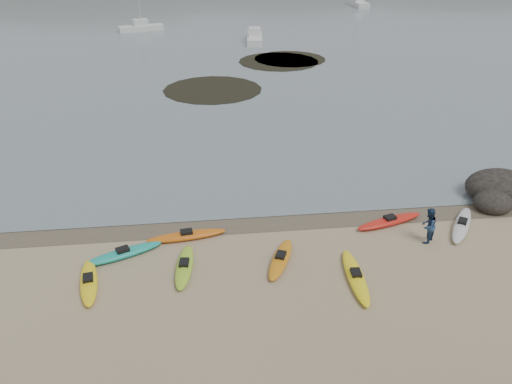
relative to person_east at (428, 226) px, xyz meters
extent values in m
plane|color=tan|center=(-7.67, 3.05, -0.88)|extent=(600.00, 600.00, 0.00)
plane|color=brown|center=(-7.67, 2.75, -0.88)|extent=(60.00, 60.00, 0.00)
ellipsoid|color=orange|center=(-7.02, -0.82, -0.71)|extent=(1.89, 3.24, 0.34)
ellipsoid|color=#9AD22A|center=(-11.23, -0.88, -0.71)|extent=(1.04, 3.27, 0.34)
ellipsoid|color=#D16112|center=(-11.15, 1.55, -0.71)|extent=(3.85, 1.21, 0.34)
ellipsoid|color=yellow|center=(-4.12, -2.43, -0.71)|extent=(0.90, 3.89, 0.34)
ellipsoid|color=teal|center=(-13.97, 0.41, -0.71)|extent=(3.60, 2.08, 0.34)
ellipsoid|color=yellow|center=(-15.14, -1.48, -0.71)|extent=(1.25, 3.32, 0.34)
ellipsoid|color=red|center=(-1.15, 1.70, -0.71)|extent=(3.81, 1.79, 0.34)
ellipsoid|color=silver|center=(2.26, 0.96, -0.71)|extent=(2.73, 3.48, 0.34)
imported|color=navy|center=(0.00, 0.00, 0.00)|extent=(1.08, 1.07, 1.76)
ellipsoid|color=black|center=(5.73, 3.83, -0.61)|extent=(3.62, 2.82, 1.81)
ellipsoid|color=black|center=(4.73, 2.53, -0.70)|extent=(2.01, 1.81, 1.21)
cylinder|color=black|center=(-8.96, 25.79, -0.85)|extent=(8.94, 8.94, 0.04)
cylinder|color=black|center=(-1.38, 35.54, -0.85)|extent=(8.73, 8.73, 0.04)
cylinder|color=black|center=(0.03, 36.53, -0.85)|extent=(7.95, 7.95, 0.04)
cube|color=silver|center=(-17.83, 55.57, -0.45)|extent=(6.42, 3.51, 0.87)
cube|color=silver|center=(-2.78, 46.27, -0.42)|extent=(2.57, 6.81, 0.93)
cube|color=silver|center=(19.79, 76.01, -0.36)|extent=(2.26, 7.43, 1.03)
ellipsoid|color=#384235|center=(-52.67, 198.05, -18.88)|extent=(220.00, 120.00, 80.00)
ellipsoid|color=#384235|center=(27.33, 193.05, -16.18)|extent=(200.00, 110.00, 68.00)
ellipsoid|color=#384235|center=(112.33, 203.05, -17.98)|extent=(230.00, 130.00, 76.00)
camera|label=1|loc=(-10.19, -18.52, 12.23)|focal=35.00mm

